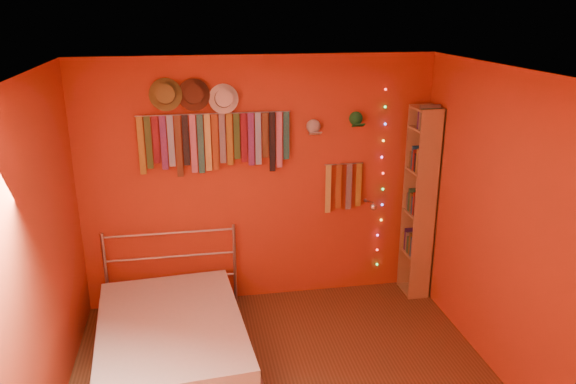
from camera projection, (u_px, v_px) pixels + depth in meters
back_wall at (260, 183)px, 5.60m from camera, size 3.50×0.02×2.50m
right_wall at (518, 239)px, 4.26m from camera, size 0.02×3.50×2.50m
left_wall at (29, 276)px, 3.67m from camera, size 0.02×3.50×2.50m
ceiling at (292, 77)px, 3.57m from camera, size 3.50×3.50×0.02m
tie_rack at (215, 140)px, 5.31m from camera, size 1.45×0.03×0.60m
small_tie_rack at (343, 185)px, 5.70m from camera, size 0.40×0.03×0.52m
fedora_olive at (165, 94)px, 5.07m from camera, size 0.30×0.16×0.30m
fedora_brown at (194, 95)px, 5.12m from camera, size 0.30×0.16×0.29m
fedora_white at (224, 98)px, 5.18m from camera, size 0.28×0.15×0.28m
cap_white at (313, 127)px, 5.46m from camera, size 0.16×0.20×0.16m
cap_green at (356, 119)px, 5.51m from camera, size 0.16×0.20×0.16m
fairy_lights at (382, 181)px, 5.78m from camera, size 0.06×0.02×1.91m
reading_lamp at (372, 206)px, 5.64m from camera, size 0.07×0.30×0.09m
bookshelf at (423, 202)px, 5.74m from camera, size 0.25×0.34×2.00m
bed at (172, 338)px, 4.84m from camera, size 1.43×1.83×0.86m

